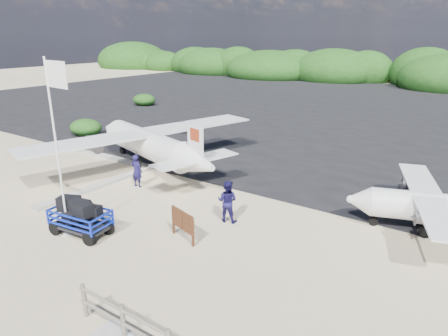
% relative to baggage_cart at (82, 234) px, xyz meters
% --- Properties ---
extents(ground, '(160.00, 160.00, 0.00)m').
position_rel_baggage_cart_xyz_m(ground, '(1.00, 2.13, 0.00)').
color(ground, beige).
extents(asphalt_apron, '(90.00, 50.00, 0.04)m').
position_rel_baggage_cart_xyz_m(asphalt_apron, '(1.00, 32.13, 0.00)').
color(asphalt_apron, '#B2B2B2').
rests_on(asphalt_apron, ground).
extents(lagoon, '(9.00, 7.00, 0.40)m').
position_rel_baggage_cart_xyz_m(lagoon, '(-8.00, 3.63, 0.00)').
color(lagoon, '#B2B2B2').
rests_on(lagoon, ground).
extents(vegetation_band, '(124.00, 8.00, 4.40)m').
position_rel_baggage_cart_xyz_m(vegetation_band, '(1.00, 57.13, 0.00)').
color(vegetation_band, '#B2B2B2').
rests_on(vegetation_band, ground).
extents(baggage_cart, '(2.58, 1.68, 1.21)m').
position_rel_baggage_cart_xyz_m(baggage_cart, '(0.00, 0.00, 0.00)').
color(baggage_cart, '#0D27C4').
rests_on(baggage_cart, ground).
extents(flagpole, '(1.36, 0.68, 6.53)m').
position_rel_baggage_cart_xyz_m(flagpole, '(-0.45, -0.29, 0.00)').
color(flagpole, white).
rests_on(flagpole, ground).
extents(signboard, '(1.43, 0.54, 1.19)m').
position_rel_baggage_cart_xyz_m(signboard, '(3.43, 1.85, 0.00)').
color(signboard, '#542D18').
rests_on(signboard, ground).
extents(crew_a, '(0.64, 0.46, 1.66)m').
position_rel_baggage_cart_xyz_m(crew_a, '(-1.96, 4.76, 0.83)').
color(crew_a, '#161246').
rests_on(crew_a, ground).
extents(crew_b, '(0.99, 0.85, 1.74)m').
position_rel_baggage_cart_xyz_m(crew_b, '(3.89, 4.08, 0.87)').
color(crew_b, '#161246').
rests_on(crew_b, ground).
extents(aircraft_small, '(8.00, 8.00, 2.27)m').
position_rel_baggage_cart_xyz_m(aircraft_small, '(-11.03, 34.27, 0.00)').
color(aircraft_small, '#B2B2B2').
rests_on(aircraft_small, ground).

